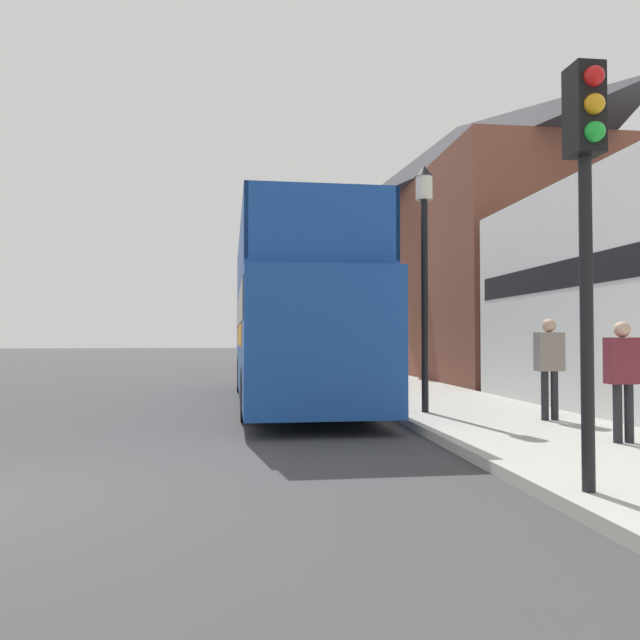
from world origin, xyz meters
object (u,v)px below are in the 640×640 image
pedestrian_second (549,359)px  lamp_post_nearest (424,242)px  lamp_post_third (315,300)px  lamp_post_second (342,291)px  parked_car_ahead_of_bus (289,361)px  tour_bus (292,329)px  traffic_signal (586,178)px  pedestrian_nearest (623,370)px

pedestrian_second → lamp_post_nearest: 3.18m
lamp_post_nearest → lamp_post_third: 18.02m
lamp_post_second → pedestrian_second: bearing=-79.3°
parked_car_ahead_of_bus → pedestrian_second: (3.52, -13.44, 0.50)m
lamp_post_second → tour_bus: bearing=-110.8°
tour_bus → parked_car_ahead_of_bus: bearing=85.1°
parked_car_ahead_of_bus → traffic_signal: bearing=-82.2°
pedestrian_second → traffic_signal: traffic_signal is taller
traffic_signal → tour_bus: bearing=101.7°
lamp_post_second → pedestrian_nearest: bearing=-81.8°
tour_bus → traffic_signal: bearing=-79.5°
tour_bus → traffic_signal: size_ratio=2.77×
traffic_signal → lamp_post_nearest: lamp_post_nearest is taller
pedestrian_nearest → traffic_signal: 3.68m
tour_bus → pedestrian_second: (4.08, -4.85, -0.59)m
traffic_signal → lamp_post_second: bearing=89.6°
lamp_post_second → lamp_post_third: bearing=89.3°
tour_bus → traffic_signal: (2.00, -9.65, 1.26)m
lamp_post_nearest → lamp_post_third: (-0.06, 18.02, -0.03)m
parked_car_ahead_of_bus → lamp_post_second: lamp_post_second is taller
pedestrian_nearest → lamp_post_third: 21.93m
lamp_post_nearest → parked_car_ahead_of_bus: bearing=98.2°
tour_bus → lamp_post_third: lamp_post_third is taller
lamp_post_nearest → lamp_post_second: size_ratio=1.11×
pedestrian_second → lamp_post_second: (-1.97, 10.41, 1.94)m
pedestrian_nearest → lamp_post_second: 13.02m
lamp_post_second → lamp_post_third: 9.02m
tour_bus → pedestrian_second: bearing=-51.1°
parked_car_ahead_of_bus → pedestrian_nearest: (3.37, -15.76, 0.44)m
tour_bus → pedestrian_second: size_ratio=6.31×
tour_bus → parked_car_ahead_of_bus: 8.68m
traffic_signal → lamp_post_nearest: 6.22m
pedestrian_nearest → pedestrian_second: bearing=86.4°
tour_bus → lamp_post_third: 14.83m
lamp_post_second → lamp_post_third: (0.11, 9.01, 0.25)m
lamp_post_nearest → lamp_post_second: lamp_post_nearest is taller
pedestrian_nearest → pedestrian_second: 2.33m
tour_bus → pedestrian_second: 6.37m
pedestrian_second → traffic_signal: 5.55m
tour_bus → lamp_post_third: size_ratio=2.34×
lamp_post_second → traffic_signal: bearing=-90.4°
parked_car_ahead_of_bus → lamp_post_second: bearing=-59.6°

